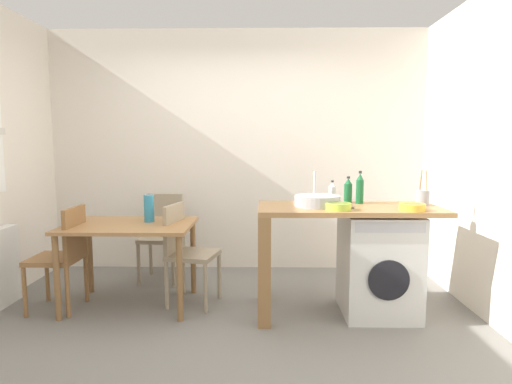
{
  "coord_description": "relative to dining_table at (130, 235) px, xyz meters",
  "views": [
    {
      "loc": [
        0.29,
        -3.09,
        1.44
      ],
      "look_at": [
        0.23,
        0.45,
        1.03
      ],
      "focal_mm": 29.58,
      "sensor_mm": 36.0,
      "label": 1
    }
  ],
  "objects": [
    {
      "name": "scissors",
      "position": [
        1.83,
        -0.23,
        0.28
      ],
      "size": [
        0.15,
        0.06,
        0.01
      ],
      "color": "#B2B2B7",
      "rests_on": "kitchen_counter"
    },
    {
      "name": "chair_spare_by_wall",
      "position": [
        0.11,
        0.77,
        -0.14
      ],
      "size": [
        0.43,
        0.43,
        0.9
      ],
      "rotation": [
        0.0,
        0.0,
        3.07
      ],
      "color": "gray",
      "rests_on": "ground_plane"
    },
    {
      "name": "dining_table",
      "position": [
        0.0,
        0.0,
        0.0
      ],
      "size": [
        1.1,
        0.76,
        0.74
      ],
      "color": "#9E7042",
      "rests_on": "ground_plane"
    },
    {
      "name": "ground_plane",
      "position": [
        0.88,
        -0.53,
        -0.64
      ],
      "size": [
        5.46,
        5.46,
        0.0
      ],
      "primitive_type": "plane",
      "color": "slate"
    },
    {
      "name": "washing_machine",
      "position": [
        2.15,
        -0.14,
        -0.21
      ],
      "size": [
        0.6,
        0.61,
        0.86
      ],
      "color": "silver",
      "rests_on": "ground_plane"
    },
    {
      "name": "kitchen_counter",
      "position": [
        1.67,
        -0.13,
        0.12
      ],
      "size": [
        1.5,
        0.68,
        0.92
      ],
      "color": "#9E7042",
      "rests_on": "ground_plane"
    },
    {
      "name": "colander",
      "position": [
        2.33,
        -0.35,
        0.31
      ],
      "size": [
        0.2,
        0.2,
        0.06
      ],
      "color": "gold",
      "rests_on": "kitchen_counter"
    },
    {
      "name": "bottle_squat_brown",
      "position": [
        1.91,
        0.05,
        0.38
      ],
      "size": [
        0.07,
        0.07,
        0.23
      ],
      "color": "#19592D",
      "rests_on": "kitchen_counter"
    },
    {
      "name": "wall_back",
      "position": [
        0.88,
        1.22,
        0.71
      ],
      "size": [
        4.6,
        0.1,
        2.7
      ],
      "primitive_type": "cube",
      "color": "silver",
      "rests_on": "ground_plane"
    },
    {
      "name": "tap",
      "position": [
        1.62,
        0.05,
        0.42
      ],
      "size": [
        0.02,
        0.02,
        0.28
      ],
      "primitive_type": "cylinder",
      "color": "#B2B2B7",
      "rests_on": "kitchen_counter"
    },
    {
      "name": "mixing_bowl",
      "position": [
        1.76,
        -0.33,
        0.31
      ],
      "size": [
        0.2,
        0.2,
        0.06
      ],
      "color": "#A8C63D",
      "rests_on": "kitchen_counter"
    },
    {
      "name": "sink_basin",
      "position": [
        1.62,
        -0.13,
        0.32
      ],
      "size": [
        0.38,
        0.38,
        0.09
      ],
      "primitive_type": "cylinder",
      "color": "#9EA0A5",
      "rests_on": "kitchen_counter"
    },
    {
      "name": "chair_opposite",
      "position": [
        0.48,
        0.07,
        -0.14
      ],
      "size": [
        0.48,
        0.48,
        0.9
      ],
      "rotation": [
        0.0,
        0.0,
        -1.8
      ],
      "color": "gray",
      "rests_on": "ground_plane"
    },
    {
      "name": "bottle_clear_small",
      "position": [
        2.01,
        0.02,
        0.41
      ],
      "size": [
        0.07,
        0.07,
        0.29
      ],
      "color": "#19592D",
      "rests_on": "kitchen_counter"
    },
    {
      "name": "utensil_crock",
      "position": [
        2.51,
        -0.08,
        0.35
      ],
      "size": [
        0.11,
        0.11,
        0.3
      ],
      "color": "gray",
      "rests_on": "kitchen_counter"
    },
    {
      "name": "bottle_tall_green",
      "position": [
        1.79,
        0.11,
        0.36
      ],
      "size": [
        0.06,
        0.06,
        0.19
      ],
      "color": "silver",
      "rests_on": "kitchen_counter"
    },
    {
      "name": "vase",
      "position": [
        0.15,
        0.1,
        0.22
      ],
      "size": [
        0.09,
        0.09,
        0.24
      ],
      "primitive_type": "cylinder",
      "color": "teal",
      "rests_on": "dining_table"
    },
    {
      "name": "chair_person_seat",
      "position": [
        -0.55,
        -0.1,
        -0.14
      ],
      "size": [
        0.4,
        0.4,
        0.9
      ],
      "rotation": [
        0.0,
        0.0,
        1.56
      ],
      "color": "olive",
      "rests_on": "ground_plane"
    }
  ]
}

